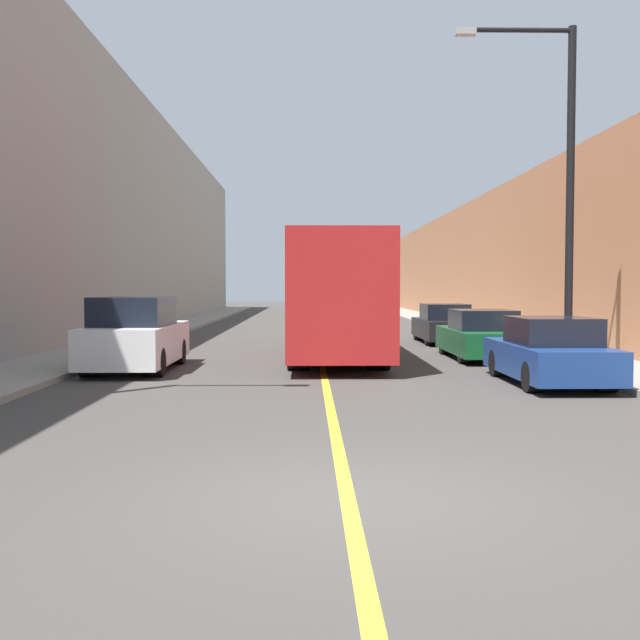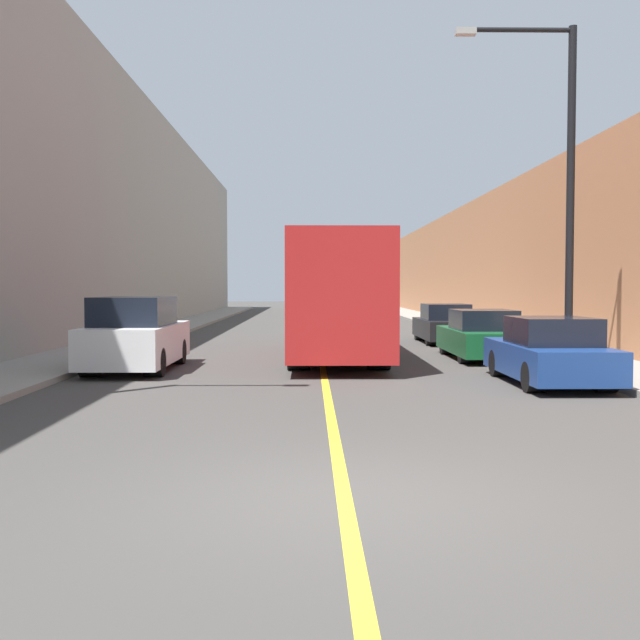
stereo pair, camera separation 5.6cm
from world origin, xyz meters
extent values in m
plane|color=#3F3D3A|center=(0.00, 0.00, 0.00)|extent=(200.00, 200.00, 0.00)
cube|color=gray|center=(-7.09, 30.00, 0.07)|extent=(2.51, 72.00, 0.14)
cube|color=gray|center=(7.09, 30.00, 0.07)|extent=(2.51, 72.00, 0.14)
cube|color=gray|center=(-10.35, 30.00, 5.74)|extent=(4.00, 72.00, 11.48)
cube|color=#B2724C|center=(10.35, 30.00, 3.35)|extent=(4.00, 72.00, 6.69)
cube|color=gold|center=(0.00, 30.00, 0.00)|extent=(0.16, 72.00, 0.01)
cube|color=#AD1E1E|center=(0.39, 14.89, 1.89)|extent=(2.58, 10.90, 3.14)
cube|color=black|center=(0.39, 9.47, 2.44)|extent=(2.19, 0.04, 1.41)
cylinder|color=black|center=(-0.61, 11.51, 0.54)|extent=(0.57, 1.08, 1.08)
cylinder|color=black|center=(1.40, 11.51, 0.54)|extent=(0.57, 1.08, 1.08)
cylinder|color=black|center=(-0.61, 18.27, 0.54)|extent=(0.57, 1.08, 1.08)
cylinder|color=black|center=(1.40, 18.27, 0.54)|extent=(0.57, 1.08, 1.08)
cube|color=silver|center=(-4.69, 11.56, 0.67)|extent=(1.91, 4.73, 0.94)
cube|color=black|center=(-4.69, 11.32, 1.49)|extent=(1.68, 2.60, 0.70)
cube|color=black|center=(-4.69, 9.22, 0.84)|extent=(1.62, 0.04, 0.42)
cylinder|color=black|center=(-5.44, 10.09, 0.34)|extent=(0.42, 0.68, 0.68)
cylinder|color=black|center=(-3.95, 10.09, 0.34)|extent=(0.42, 0.68, 0.68)
cylinder|color=black|center=(-5.44, 13.02, 0.34)|extent=(0.42, 0.68, 0.68)
cylinder|color=black|center=(-3.95, 13.02, 0.34)|extent=(0.42, 0.68, 0.68)
cube|color=navy|center=(4.81, 8.72, 0.53)|extent=(1.80, 4.34, 0.68)
cube|color=black|center=(4.81, 8.51, 1.16)|extent=(1.58, 1.95, 0.58)
cube|color=black|center=(4.81, 6.58, 0.65)|extent=(1.53, 0.04, 0.31)
cylinder|color=black|center=(4.11, 7.38, 0.31)|extent=(0.39, 0.62, 0.62)
cylinder|color=black|center=(5.51, 7.38, 0.31)|extent=(0.39, 0.62, 0.62)
cylinder|color=black|center=(4.11, 10.07, 0.31)|extent=(0.39, 0.62, 0.62)
cylinder|color=black|center=(5.51, 10.07, 0.31)|extent=(0.39, 0.62, 0.62)
cube|color=#145128|center=(4.66, 14.36, 0.52)|extent=(1.84, 4.55, 0.68)
cube|color=black|center=(4.66, 14.13, 1.15)|extent=(1.62, 2.05, 0.57)
cube|color=black|center=(4.66, 12.11, 0.64)|extent=(1.57, 0.04, 0.30)
cylinder|color=black|center=(3.94, 12.95, 0.31)|extent=(0.41, 0.62, 0.62)
cylinder|color=black|center=(5.38, 12.95, 0.31)|extent=(0.41, 0.62, 0.62)
cylinder|color=black|center=(3.94, 15.77, 0.31)|extent=(0.41, 0.62, 0.62)
cylinder|color=black|center=(5.38, 15.77, 0.31)|extent=(0.41, 0.62, 0.62)
cube|color=black|center=(4.70, 20.56, 0.53)|extent=(1.79, 4.42, 0.69)
cube|color=black|center=(4.70, 20.34, 1.17)|extent=(1.57, 1.99, 0.59)
cube|color=black|center=(4.70, 18.38, 0.65)|extent=(1.52, 0.04, 0.31)
cylinder|color=black|center=(4.01, 19.19, 0.31)|extent=(0.39, 0.62, 0.62)
cylinder|color=black|center=(5.40, 19.19, 0.31)|extent=(0.39, 0.62, 0.62)
cylinder|color=black|center=(4.01, 21.93, 0.31)|extent=(0.39, 0.62, 0.62)
cylinder|color=black|center=(5.40, 21.93, 0.31)|extent=(0.39, 0.62, 0.62)
cylinder|color=black|center=(6.14, 11.31, 4.32)|extent=(0.20, 0.20, 8.36)
cylinder|color=black|center=(4.82, 11.31, 8.40)|extent=(2.65, 0.12, 0.12)
cube|color=#999993|center=(3.50, 11.31, 8.35)|extent=(0.50, 0.24, 0.16)
camera|label=1|loc=(-0.40, -7.27, 2.10)|focal=42.00mm
camera|label=2|loc=(-0.35, -7.27, 2.10)|focal=42.00mm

